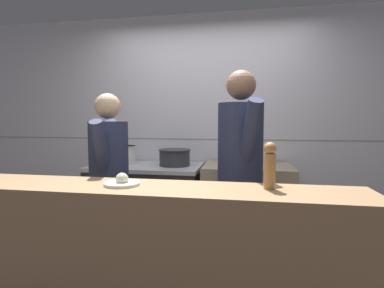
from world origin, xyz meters
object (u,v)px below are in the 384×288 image
at_px(mixing_bowl_steel, 227,161).
at_px(pepper_mill, 270,164).
at_px(sauce_pot, 175,157).
at_px(plated_dish_main, 122,182).
at_px(chef_sous, 240,169).
at_px(chef_head_cook, 109,178).
at_px(stock_pot, 126,154).
at_px(oven_range, 147,204).

bearing_deg(mixing_bowl_steel, pepper_mill, -76.47).
xyz_separation_m(sauce_pot, plated_dish_main, (-0.00, -1.39, 0.01)).
bearing_deg(chef_sous, mixing_bowl_steel, 82.14).
relative_size(mixing_bowl_steel, plated_dish_main, 0.90).
bearing_deg(plated_dish_main, chef_head_cook, 122.01).
bearing_deg(stock_pot, plated_dish_main, -68.35).
bearing_deg(pepper_mill, chef_head_cook, 156.83).
bearing_deg(stock_pot, oven_range, -12.20).
distance_m(stock_pot, pepper_mill, 2.03).
distance_m(oven_range, pepper_mill, 1.92).
distance_m(sauce_pot, mixing_bowl_steel, 0.57).
distance_m(oven_range, plated_dish_main, 1.53).
distance_m(mixing_bowl_steel, chef_head_cook, 1.25).
bearing_deg(pepper_mill, stock_pot, 136.48).
bearing_deg(oven_range, stock_pot, 167.80).
distance_m(stock_pot, plated_dish_main, 1.56).
distance_m(mixing_bowl_steel, chef_sous, 0.75).
distance_m(plated_dish_main, pepper_mill, 0.91).
distance_m(mixing_bowl_steel, pepper_mill, 1.40).
bearing_deg(plated_dish_main, oven_range, 102.62).
height_order(plated_dish_main, chef_head_cook, chef_head_cook).
bearing_deg(mixing_bowl_steel, sauce_pot, -178.44).
bearing_deg(sauce_pot, chef_sous, -45.31).
bearing_deg(sauce_pot, pepper_mill, -56.38).
height_order(oven_range, mixing_bowl_steel, mixing_bowl_steel).
bearing_deg(pepper_mill, sauce_pot, 123.62).
height_order(pepper_mill, chef_head_cook, chef_head_cook).
height_order(stock_pot, chef_sous, chef_sous).
xyz_separation_m(mixing_bowl_steel, chef_sous, (0.15, -0.73, 0.03)).
relative_size(stock_pot, chef_head_cook, 0.15).
bearing_deg(plated_dish_main, chef_sous, 43.39).
xyz_separation_m(mixing_bowl_steel, pepper_mill, (0.33, -1.36, 0.17)).
xyz_separation_m(mixing_bowl_steel, chef_head_cook, (-0.94, -0.81, -0.06)).
height_order(stock_pot, mixing_bowl_steel, stock_pot).
bearing_deg(chef_sous, sauce_pot, 115.61).
bearing_deg(mixing_bowl_steel, chef_head_cook, -139.16).
xyz_separation_m(stock_pot, pepper_mill, (1.47, -1.40, 0.12)).
relative_size(mixing_bowl_steel, chef_head_cook, 0.13).
bearing_deg(plated_dish_main, sauce_pot, 89.86).
height_order(stock_pot, sauce_pot, stock_pot).
relative_size(sauce_pot, plated_dish_main, 1.55).
height_order(stock_pot, plated_dish_main, stock_pot).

